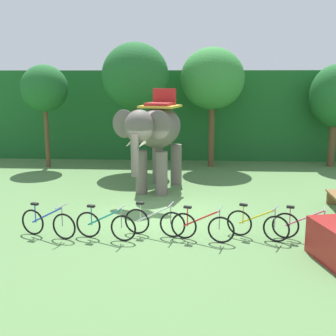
# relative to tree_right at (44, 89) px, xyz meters

# --- Properties ---
(ground_plane) EXTENTS (80.00, 80.00, 0.00)m
(ground_plane) POSITION_rel_tree_right_xyz_m (6.02, -7.33, -3.67)
(ground_plane) COLOR #567F47
(foliage_hedge) EXTENTS (36.00, 6.00, 4.53)m
(foliage_hedge) POSITION_rel_tree_right_xyz_m (6.02, 5.12, -1.40)
(foliage_hedge) COLOR #1E6028
(foliage_hedge) RESTS_ON ground
(tree_right) EXTENTS (2.16, 2.16, 4.77)m
(tree_right) POSITION_rel_tree_right_xyz_m (0.00, 0.00, 0.00)
(tree_right) COLOR brown
(tree_right) RESTS_ON ground
(tree_center_right) EXTENTS (2.97, 2.97, 5.73)m
(tree_center_right) POSITION_rel_tree_right_xyz_m (4.27, -0.33, 0.58)
(tree_center_right) COLOR brown
(tree_center_right) RESTS_ON ground
(tree_center) EXTENTS (2.95, 2.95, 5.56)m
(tree_center) POSITION_rel_tree_right_xyz_m (7.73, 0.62, 0.45)
(tree_center) COLOR brown
(tree_center) RESTS_ON ground
(tree_far_left) EXTENTS (2.35, 2.35, 4.80)m
(tree_far_left) POSITION_rel_tree_right_xyz_m (13.47, 1.02, -0.36)
(tree_far_left) COLOR brown
(tree_far_left) RESTS_ON ground
(elephant) EXTENTS (2.54, 4.24, 3.78)m
(elephant) POSITION_rel_tree_right_xyz_m (5.54, -4.23, -1.46)
(elephant) COLOR #665E56
(elephant) RESTS_ON ground
(bike_blue) EXTENTS (1.64, 0.68, 0.92)m
(bike_blue) POSITION_rel_tree_right_xyz_m (3.09, -9.41, -3.28)
(bike_blue) COLOR black
(bike_blue) RESTS_ON ground
(bike_teal) EXTENTS (1.68, 0.58, 0.92)m
(bike_teal) POSITION_rel_tree_right_xyz_m (4.65, -9.49, -3.28)
(bike_teal) COLOR black
(bike_teal) RESTS_ON ground
(bike_white) EXTENTS (1.68, 0.56, 0.92)m
(bike_white) POSITION_rel_tree_right_xyz_m (5.91, -9.13, -3.28)
(bike_white) COLOR black
(bike_white) RESTS_ON ground
(bike_red) EXTENTS (1.66, 0.63, 0.92)m
(bike_red) POSITION_rel_tree_right_xyz_m (7.18, -9.44, -3.28)
(bike_red) COLOR black
(bike_red) RESTS_ON ground
(bike_yellow) EXTENTS (1.57, 0.81, 0.92)m
(bike_yellow) POSITION_rel_tree_right_xyz_m (8.63, -9.20, -3.28)
(bike_yellow) COLOR black
(bike_yellow) RESTS_ON ground
(bike_pink) EXTENTS (1.67, 0.60, 0.92)m
(bike_pink) POSITION_rel_tree_right_xyz_m (9.86, -9.26, -3.28)
(bike_pink) COLOR black
(bike_pink) RESTS_ON ground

